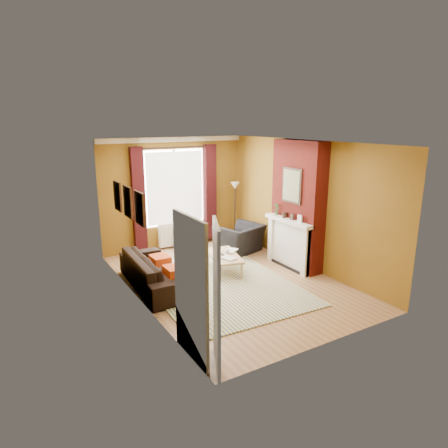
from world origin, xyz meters
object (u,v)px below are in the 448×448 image
(wicker_stool, at_px, (183,239))
(floor_lamp, at_px, (235,195))
(armchair, at_px, (240,239))
(sofa, at_px, (155,271))
(coffee_table, at_px, (224,256))

(wicker_stool, height_order, floor_lamp, floor_lamp)
(armchair, relative_size, wicker_stool, 2.04)
(sofa, xyz_separation_m, floor_lamp, (2.97, 1.80, 0.95))
(sofa, relative_size, coffee_table, 1.75)
(sofa, height_order, armchair, armchair)
(coffee_table, distance_m, floor_lamp, 2.45)
(armchair, bearing_deg, wicker_stool, -56.68)
(armchair, height_order, floor_lamp, floor_lamp)
(wicker_stool, distance_m, floor_lamp, 1.81)
(coffee_table, bearing_deg, armchair, 57.34)
(armchair, xyz_separation_m, wicker_stool, (-1.11, 0.93, -0.09))
(sofa, height_order, wicker_stool, sofa)
(sofa, height_order, coffee_table, sofa)
(sofa, xyz_separation_m, armchair, (2.59, 0.96, 0.02))
(wicker_stool, bearing_deg, sofa, -128.08)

